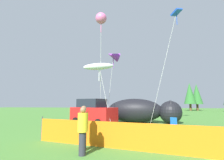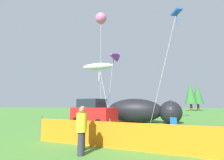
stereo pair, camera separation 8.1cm
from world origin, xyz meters
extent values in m
plane|color=#477F33|center=(0.00, 0.00, 0.00)|extent=(120.00, 120.00, 0.00)
cube|color=red|center=(-2.34, 3.80, 0.89)|extent=(4.46, 3.29, 1.24)
cube|color=#1E232D|center=(-2.53, 3.88, 1.89)|extent=(2.72, 2.40, 0.74)
cylinder|color=black|center=(-0.83, 4.04, 0.32)|extent=(0.69, 0.49, 0.64)
cylinder|color=black|center=(-1.54, 2.49, 0.32)|extent=(0.69, 0.49, 0.64)
cylinder|color=black|center=(-3.15, 5.10, 0.32)|extent=(0.69, 0.49, 0.64)
cylinder|color=black|center=(-3.86, 3.55, 0.32)|extent=(0.69, 0.49, 0.64)
cube|color=#1959A5|center=(3.82, 0.94, 0.47)|extent=(0.75, 0.75, 0.03)
cube|color=#1959A5|center=(4.00, 1.12, 0.71)|extent=(0.39, 0.37, 0.48)
cylinder|color=#A5A5AD|center=(3.83, 0.62, 0.23)|extent=(0.02, 0.02, 0.47)
cylinder|color=#A5A5AD|center=(3.50, 0.93, 0.23)|extent=(0.02, 0.02, 0.47)
cylinder|color=#A5A5AD|center=(4.14, 0.95, 0.23)|extent=(0.02, 0.02, 0.47)
cylinder|color=#A5A5AD|center=(3.81, 1.26, 0.23)|extent=(0.02, 0.02, 0.47)
ellipsoid|color=black|center=(1.11, 6.33, 1.16)|extent=(5.64, 2.93, 2.32)
ellipsoid|color=white|center=(1.11, 6.33, 0.64)|extent=(3.64, 2.13, 1.04)
sphere|color=black|center=(4.49, 5.94, 1.04)|extent=(2.09, 2.09, 2.09)
cone|color=black|center=(4.49, 6.46, 1.88)|extent=(0.58, 0.58, 0.63)
cone|color=black|center=(4.49, 5.42, 1.88)|extent=(0.58, 0.58, 0.63)
cube|color=orange|center=(1.33, -3.87, 0.55)|extent=(8.86, 2.00, 1.09)
cylinder|color=#4C4C51|center=(-3.09, -2.89, 0.60)|extent=(0.05, 0.05, 1.20)
cylinder|color=#2D2D38|center=(-0.15, -4.97, 0.41)|extent=(0.26, 0.26, 0.83)
cylinder|color=yellow|center=(-0.15, -4.97, 1.18)|extent=(0.38, 0.38, 0.69)
sphere|color=#8C6647|center=(-0.15, -4.97, 1.63)|extent=(0.22, 0.22, 0.22)
cylinder|color=#2D2D38|center=(-0.35, -4.34, 0.42)|extent=(0.26, 0.26, 0.84)
cylinder|color=#B72D2D|center=(-0.35, -4.34, 1.19)|extent=(0.39, 0.39, 0.70)
sphere|color=#8C6647|center=(-0.35, -4.34, 1.66)|extent=(0.23, 0.23, 0.23)
cylinder|color=silver|center=(4.00, 5.37, 5.37)|extent=(2.87, 0.67, 10.74)
cube|color=blue|center=(5.42, 5.69, 10.74)|extent=(1.21, 1.28, 0.69)
cylinder|color=blue|center=(5.42, 5.69, 10.04)|extent=(0.06, 0.06, 1.20)
cylinder|color=silver|center=(-1.11, 2.97, 2.56)|extent=(1.34, 1.01, 5.12)
ellipsoid|color=white|center=(-1.76, 3.46, 5.12)|extent=(2.77, 2.44, 1.20)
cylinder|color=white|center=(-1.76, 3.46, 4.42)|extent=(0.06, 0.06, 1.20)
cylinder|color=silver|center=(-1.67, 3.64, 4.64)|extent=(0.46, 1.71, 9.29)
sphere|color=pink|center=(-1.46, 2.80, 9.29)|extent=(0.98, 0.98, 0.98)
cylinder|color=pink|center=(-1.46, 2.80, 8.59)|extent=(0.06, 0.06, 1.20)
cylinder|color=silver|center=(-1.32, 6.24, 3.40)|extent=(0.73, 0.11, 6.80)
cone|color=purple|center=(-0.97, 6.20, 6.80)|extent=(1.68, 1.43, 1.27)
cylinder|color=purple|center=(-0.97, 6.20, 6.10)|extent=(0.06, 0.06, 1.20)
cylinder|color=brown|center=(13.52, 35.96, 0.84)|extent=(0.54, 0.54, 1.68)
cone|color=#2D6B2D|center=(13.52, 35.96, 4.36)|extent=(2.95, 2.95, 5.37)
cylinder|color=brown|center=(15.51, 37.27, 0.82)|extent=(0.53, 0.53, 1.64)
cone|color=#2D6B2D|center=(15.51, 37.27, 4.27)|extent=(2.89, 2.89, 5.25)
camera|label=1|loc=(2.11, -11.27, 1.88)|focal=28.00mm
camera|label=2|loc=(2.19, -11.26, 1.88)|focal=28.00mm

